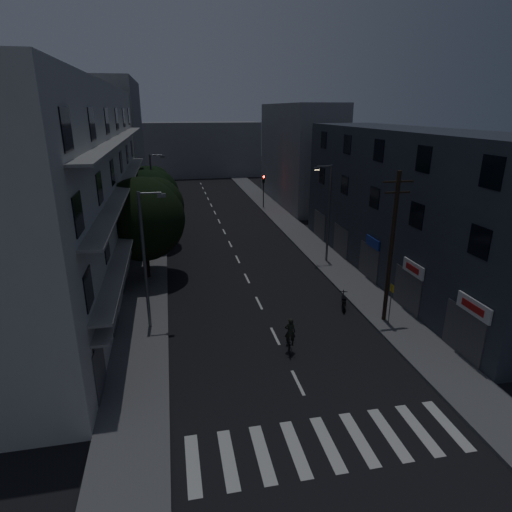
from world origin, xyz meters
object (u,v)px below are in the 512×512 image
object	(u,v)px
utility_pole	(392,246)
motorcycle	(344,302)
bus_stop_sign	(391,297)
cyclist	(290,341)

from	to	relation	value
utility_pole	motorcycle	xyz separation A→B (m)	(-1.73, 2.16, -4.43)
bus_stop_sign	motorcycle	size ratio (longest dim) A/B	1.52
utility_pole	cyclist	size ratio (longest dim) A/B	4.48
motorcycle	cyclist	xyz separation A→B (m)	(-4.86, -4.37, 0.24)
bus_stop_sign	cyclist	size ratio (longest dim) A/B	1.26
bus_stop_sign	motorcycle	xyz separation A→B (m)	(-1.72, 2.75, -1.45)
utility_pole	cyclist	world-z (taller)	utility_pole
utility_pole	cyclist	xyz separation A→B (m)	(-6.59, -2.22, -4.19)
bus_stop_sign	utility_pole	bearing A→B (deg)	88.75
utility_pole	motorcycle	distance (m)	5.22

